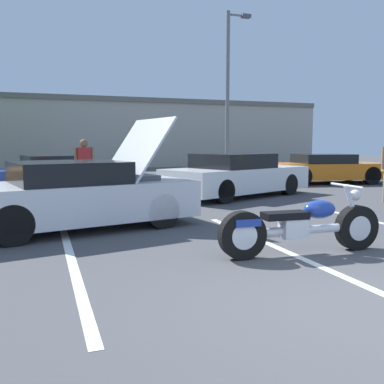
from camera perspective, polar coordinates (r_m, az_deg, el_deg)
name	(u,v)px	position (r m, az deg, el deg)	size (l,w,h in m)	color
ground_plane	(374,314)	(4.36, 23.14, -14.76)	(80.00, 80.00, 0.00)	#474749
parking_stripe_foreground	(73,265)	(5.72, -15.61, -9.32)	(0.12, 4.81, 0.01)	white
parking_stripe_middle	(274,246)	(6.58, 10.94, -7.11)	(0.12, 4.81, 0.01)	white
far_building	(85,131)	(28.81, -14.10, 7.92)	(32.00, 4.20, 4.40)	#B2AD9E
light_pole	(229,87)	(20.78, 4.97, 13.81)	(1.21, 0.28, 7.61)	slate
motorcycle	(301,226)	(6.15, 14.39, -4.46)	(2.46, 0.70, 0.96)	black
show_car_hood_open	(79,195)	(8.03, -14.79, -0.38)	(4.41, 2.69, 2.03)	silver
parked_car_right_row	(326,169)	(17.33, 17.46, 2.97)	(4.68, 2.63, 1.13)	orange
parked_car_mid_left_row	(61,172)	(15.41, -17.11, 2.54)	(4.83, 2.86, 1.13)	navy
parked_car_mid_right_row	(236,176)	(12.51, 5.94, 2.16)	(4.86, 3.40, 1.25)	white
spectator_by_show_car	(84,164)	(12.20, -14.16, 3.67)	(0.52, 0.22, 1.65)	brown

